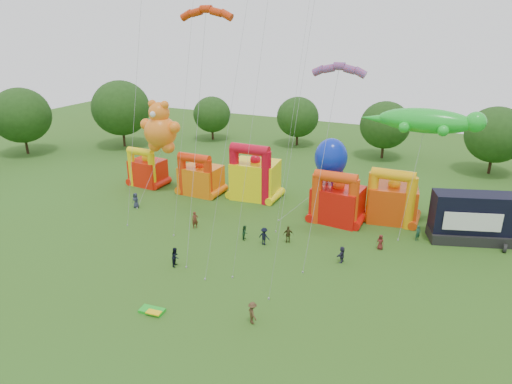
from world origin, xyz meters
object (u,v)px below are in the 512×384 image
at_px(bouncy_castle_0, 147,170).
at_px(spectator_0, 136,200).
at_px(spectator_4, 288,234).
at_px(octopus_kite, 316,183).
at_px(stage_trailer, 473,218).
at_px(gecko_kite, 420,144).
at_px(teddy_bear_kite, 158,138).
at_px(bouncy_castle_2, 254,177).

height_order(bouncy_castle_0, spectator_0, bouncy_castle_0).
xyz_separation_m(bouncy_castle_0, spectator_4, (24.65, -8.58, -1.23)).
distance_m(octopus_kite, spectator_0, 22.38).
distance_m(stage_trailer, gecko_kite, 9.43).
xyz_separation_m(teddy_bear_kite, octopus_kite, (21.12, 1.22, -3.50)).
relative_size(bouncy_castle_0, bouncy_castle_2, 0.75).
xyz_separation_m(bouncy_castle_0, gecko_kite, (35.79, 0.80, 7.48)).
distance_m(bouncy_castle_2, spectator_4, 13.73).
bearing_deg(spectator_0, teddy_bear_kite, 92.12).
height_order(gecko_kite, spectator_0, gecko_kite).
bearing_deg(teddy_bear_kite, octopus_kite, 3.29).
bearing_deg(octopus_kite, spectator_0, -162.06).
bearing_deg(spectator_0, octopus_kite, 19.62).
height_order(stage_trailer, teddy_bear_kite, teddy_bear_kite).
distance_m(gecko_kite, octopus_kite, 12.18).
bearing_deg(octopus_kite, bouncy_castle_0, 178.34).
height_order(stage_trailer, octopus_kite, octopus_kite).
relative_size(spectator_0, spectator_4, 1.03).
distance_m(bouncy_castle_2, spectator_0, 15.32).
bearing_deg(teddy_bear_kite, stage_trailer, 2.91).
bearing_deg(stage_trailer, bouncy_castle_0, 179.99).
xyz_separation_m(bouncy_castle_2, gecko_kite, (19.88, -1.03, 6.80)).
relative_size(bouncy_castle_2, spectator_4, 4.03).
relative_size(gecko_kite, octopus_kite, 1.42).
bearing_deg(spectator_0, stage_trailer, 12.90).
relative_size(bouncy_castle_2, spectator_0, 3.90).
distance_m(gecko_kite, spectator_4, 16.97).
bearing_deg(bouncy_castle_2, gecko_kite, -2.97).
bearing_deg(spectator_4, stage_trailer, 179.07).
bearing_deg(bouncy_castle_0, spectator_4, -19.19).
xyz_separation_m(stage_trailer, spectator_4, (-17.31, -8.57, -1.62)).
distance_m(teddy_bear_kite, octopus_kite, 21.44).
bearing_deg(gecko_kite, stage_trailer, -7.45).
height_order(stage_trailer, spectator_0, stage_trailer).
distance_m(bouncy_castle_0, stage_trailer, 41.96).
bearing_deg(bouncy_castle_0, stage_trailer, -0.01).
bearing_deg(gecko_kite, bouncy_castle_0, -178.72).
bearing_deg(spectator_4, bouncy_castle_0, -46.45).
xyz_separation_m(octopus_kite, spectator_0, (-21.07, -6.82, -3.22)).
relative_size(teddy_bear_kite, gecko_kite, 0.93).
relative_size(stage_trailer, teddy_bear_kite, 0.71).
relative_size(bouncy_castle_0, teddy_bear_kite, 0.45).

